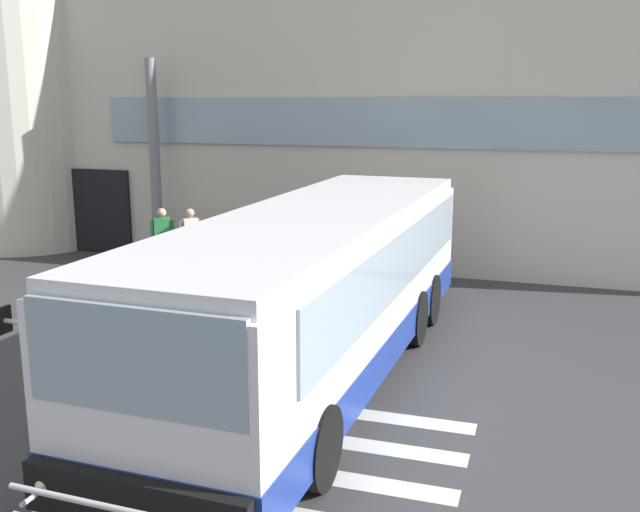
{
  "coord_description": "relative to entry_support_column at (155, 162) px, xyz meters",
  "views": [
    {
      "loc": [
        4.94,
        -11.64,
        4.41
      ],
      "look_at": [
        0.92,
        0.9,
        1.5
      ],
      "focal_mm": 40.47,
      "sensor_mm": 36.0,
      "label": 1
    }
  ],
  "objects": [
    {
      "name": "ground_plane",
      "position": [
        5.16,
        -5.4,
        -2.71
      ],
      "size": [
        80.0,
        90.0,
        0.02
      ],
      "primitive_type": "cube",
      "color": "#353538",
      "rests_on": "ground"
    },
    {
      "name": "bay_paint_stripes",
      "position": [
        7.16,
        -9.6,
        -2.7
      ],
      "size": [
        4.4,
        3.96,
        0.01
      ],
      "color": "silver",
      "rests_on": "ground"
    },
    {
      "name": "terminal_building",
      "position": [
        4.47,
        6.22,
        1.09
      ],
      "size": [
        23.33,
        13.8,
        7.6
      ],
      "color": "beige",
      "rests_on": "ground"
    },
    {
      "name": "entry_support_column",
      "position": [
        0.0,
        0.0,
        0.0
      ],
      "size": [
        0.28,
        0.28,
        5.4
      ],
      "primitive_type": "cylinder",
      "color": "slate",
      "rests_on": "ground"
    },
    {
      "name": "bus_main_foreground",
      "position": [
        6.69,
        -6.52,
        -1.37
      ],
      "size": [
        3.33,
        10.8,
        2.7
      ],
      "color": "silver",
      "rests_on": "ground"
    },
    {
      "name": "passenger_near_column",
      "position": [
        0.79,
        -1.12,
        -1.74
      ],
      "size": [
        0.54,
        0.48,
        1.68
      ],
      "color": "#1E2338",
      "rests_on": "ground"
    },
    {
      "name": "passenger_by_doorway",
      "position": [
        1.51,
        -0.99,
        -1.77
      ],
      "size": [
        0.43,
        0.46,
        1.68
      ],
      "color": "#1E2338",
      "rests_on": "ground"
    },
    {
      "name": "passenger_at_curb_edge",
      "position": [
        3.34,
        -0.44,
        -1.77
      ],
      "size": [
        0.43,
        0.46,
        1.68
      ],
      "color": "#1E2338",
      "rests_on": "ground"
    },
    {
      "name": "safety_bollard_yellow",
      "position": [
        5.66,
        -1.8,
        -2.25
      ],
      "size": [
        0.18,
        0.18,
        0.9
      ],
      "primitive_type": "cylinder",
      "color": "yellow",
      "rests_on": "ground"
    }
  ]
}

